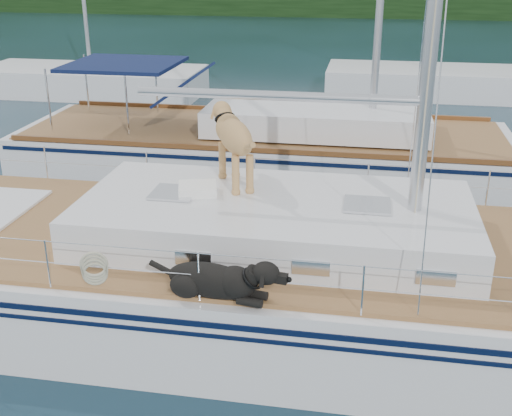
# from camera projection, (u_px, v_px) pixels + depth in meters

# --- Properties ---
(ground) EXTENTS (120.00, 120.00, 0.00)m
(ground) POSITION_uv_depth(u_px,v_px,m) (220.00, 313.00, 9.31)
(ground) COLOR black
(ground) RESTS_ON ground
(shore_bank) EXTENTS (92.00, 1.00, 1.20)m
(shore_bank) POSITION_uv_depth(u_px,v_px,m) (350.00, 7.00, 51.26)
(shore_bank) COLOR #595147
(shore_bank) RESTS_ON ground
(main_sailboat) EXTENTS (12.00, 3.87, 14.01)m
(main_sailboat) POSITION_uv_depth(u_px,v_px,m) (225.00, 271.00, 9.04)
(main_sailboat) COLOR white
(main_sailboat) RESTS_ON ground
(neighbor_sailboat) EXTENTS (11.00, 3.50, 13.30)m
(neighbor_sailboat) POSITION_uv_depth(u_px,v_px,m) (268.00, 151.00, 14.62)
(neighbor_sailboat) COLOR white
(neighbor_sailboat) RESTS_ON ground
(bg_boat_west) EXTENTS (8.00, 3.00, 11.65)m
(bg_boat_west) POSITION_uv_depth(u_px,v_px,m) (92.00, 82.00, 23.22)
(bg_boat_west) COLOR white
(bg_boat_west) RESTS_ON ground
(bg_boat_center) EXTENTS (7.20, 3.00, 11.65)m
(bg_boat_center) POSITION_uv_depth(u_px,v_px,m) (428.00, 82.00, 23.11)
(bg_boat_center) COLOR white
(bg_boat_center) RESTS_ON ground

